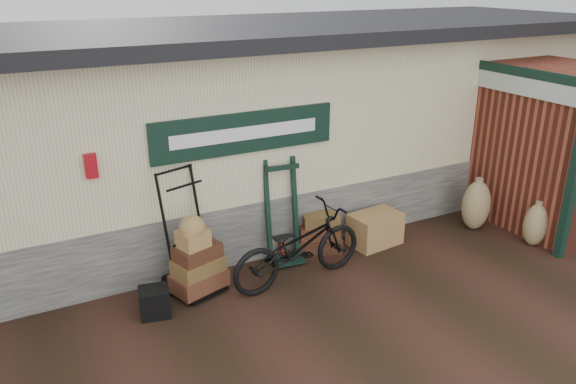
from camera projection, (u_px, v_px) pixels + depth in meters
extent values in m
plane|color=black|center=(299.00, 288.00, 7.50)|extent=(80.00, 80.00, 0.00)
cube|color=#4C4C47|center=(222.00, 191.00, 9.60)|extent=(14.00, 3.54, 0.90)
cube|color=beige|center=(218.00, 105.00, 9.06)|extent=(14.00, 3.50, 2.10)
cube|color=black|center=(218.00, 32.00, 8.51)|extent=(14.40, 4.10, 0.20)
cube|color=black|center=(245.00, 133.00, 7.46)|extent=(2.60, 0.06, 0.55)
cube|color=white|center=(246.00, 133.00, 7.43)|extent=(2.10, 0.01, 0.18)
cube|color=#A10B16|center=(91.00, 166.00, 6.65)|extent=(0.14, 0.10, 0.30)
cube|color=maroon|center=(497.00, 130.00, 10.05)|extent=(1.60, 4.50, 2.60)
cube|color=black|center=(574.00, 174.00, 7.87)|extent=(0.12, 0.12, 2.60)
cube|color=#194C2D|center=(518.00, 85.00, 8.49)|extent=(0.04, 2.40, 0.28)
cube|color=black|center=(520.00, 72.00, 8.42)|extent=(0.05, 2.50, 0.14)
cube|color=olive|center=(375.00, 229.00, 8.65)|extent=(0.82, 0.59, 0.50)
cube|color=black|center=(155.00, 302.00, 6.85)|extent=(0.42, 0.38, 0.36)
imported|color=black|center=(298.00, 243.00, 7.48)|extent=(0.86, 2.04, 1.15)
ellipsoid|color=olive|center=(476.00, 205.00, 9.11)|extent=(0.62, 0.57, 0.83)
ellipsoid|color=olive|center=(535.00, 225.00, 8.58)|extent=(0.51, 0.46, 0.67)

